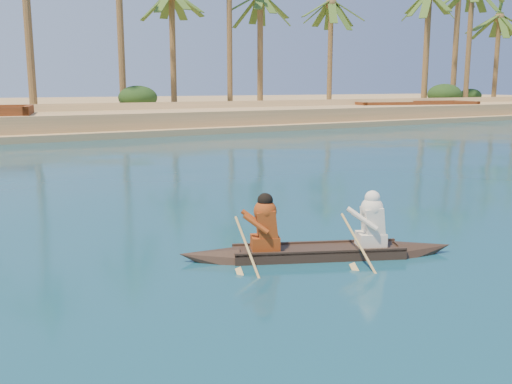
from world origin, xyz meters
TOP-DOWN VIEW (x-y plane):
  - ground at (0.00, 0.00)m, footprint 160.00×160.00m
  - sandy_embankment at (0.00, 46.89)m, footprint 150.00×51.00m
  - palm_grove at (0.00, 35.00)m, footprint 110.00×14.00m
  - shrub_cluster at (0.00, 31.50)m, footprint 100.00×6.00m
  - canoe at (-5.90, -1.04)m, footprint 4.57×2.48m
  - barge_right at (25.15, 27.00)m, footprint 11.47×6.24m

SIDE VIEW (x-z plane):
  - ground at x=0.00m, z-range 0.00..0.00m
  - canoe at x=-5.90m, z-range -0.40..0.90m
  - sandy_embankment at x=0.00m, z-range -0.22..1.28m
  - barge_right at x=25.15m, z-range -0.27..1.55m
  - shrub_cluster at x=0.00m, z-range 0.00..2.40m
  - palm_grove at x=0.00m, z-range 0.00..16.00m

